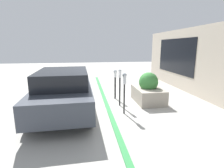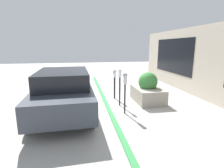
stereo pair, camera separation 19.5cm
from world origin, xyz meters
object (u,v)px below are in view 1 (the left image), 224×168
parking_meter_second (120,82)px  planter_box (148,91)px  parking_meter_nearest (124,84)px  parking_meter_middle (115,79)px  parked_car_front (64,90)px

parking_meter_second → planter_box: 1.45m
parking_meter_nearest → parking_meter_middle: size_ratio=1.10×
parking_meter_nearest → parking_meter_second: bearing=-0.7°
planter_box → parked_car_front: parked_car_front is taller
planter_box → parking_meter_middle: bearing=62.7°
parking_meter_nearest → parking_meter_middle: parking_meter_nearest is taller
parking_meter_second → planter_box: size_ratio=0.90×
planter_box → parked_car_front: bearing=99.5°
parking_meter_second → parked_car_front: parked_car_front is taller
parking_meter_second → planter_box: (0.31, -1.34, -0.48)m
parking_meter_middle → parked_car_front: bearing=120.8°
parking_meter_second → parking_meter_middle: (1.01, 0.02, -0.06)m
parking_meter_nearest → parked_car_front: 2.27m
parking_meter_second → parking_meter_middle: parking_meter_second is taller
parking_meter_middle → planter_box: parking_meter_middle is taller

